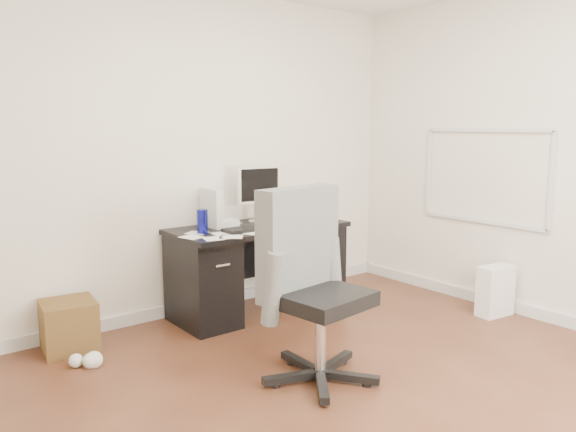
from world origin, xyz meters
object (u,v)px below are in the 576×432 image
object	(u,v)px
office_chair	(321,287)
wicker_basket	(69,326)
lcd_monitor	(259,194)
desk	(259,265)
keyboard	(252,228)
pc_tower	(313,273)

from	to	relation	value
office_chair	wicker_basket	xyz separation A→B (m)	(-1.09, 1.47, -0.42)
lcd_monitor	wicker_basket	distance (m)	1.85
desk	wicker_basket	bearing A→B (deg)	175.69
lcd_monitor	keyboard	world-z (taller)	lcd_monitor
desk	lcd_monitor	world-z (taller)	lcd_monitor
pc_tower	wicker_basket	distance (m)	2.27
pc_tower	wicker_basket	world-z (taller)	pc_tower
desk	lcd_monitor	distance (m)	0.62
desk	keyboard	bearing A→B (deg)	-137.96
lcd_monitor	keyboard	distance (m)	0.43
lcd_monitor	wicker_basket	size ratio (longest dim) A/B	1.41
lcd_monitor	office_chair	bearing A→B (deg)	-103.41
desk	pc_tower	world-z (taller)	desk
desk	pc_tower	bearing A→B (deg)	8.22
office_chair	desk	bearing A→B (deg)	63.24
pc_tower	wicker_basket	bearing A→B (deg)	162.13
office_chair	wicker_basket	size ratio (longest dim) A/B	3.36
lcd_monitor	keyboard	xyz separation A→B (m)	(-0.25, -0.26, -0.24)
keyboard	office_chair	bearing A→B (deg)	-105.55
desk	lcd_monitor	xyz separation A→B (m)	(0.09, 0.11, 0.60)
office_chair	pc_tower	distance (m)	1.92
wicker_basket	desk	bearing A→B (deg)	-4.31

